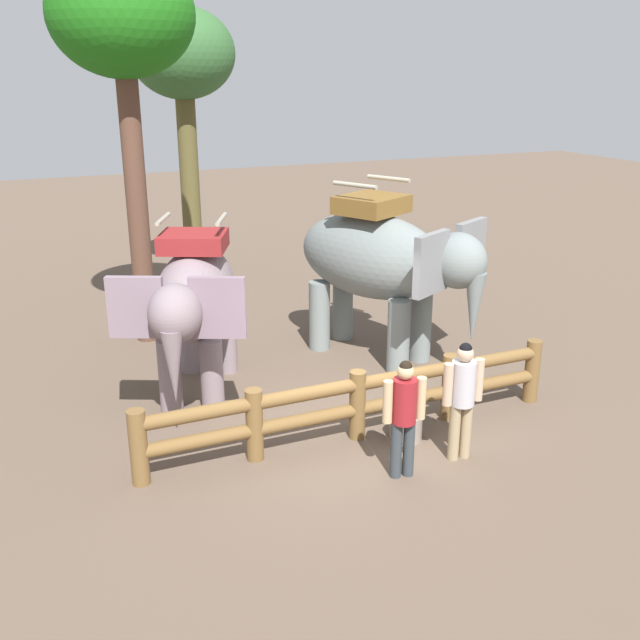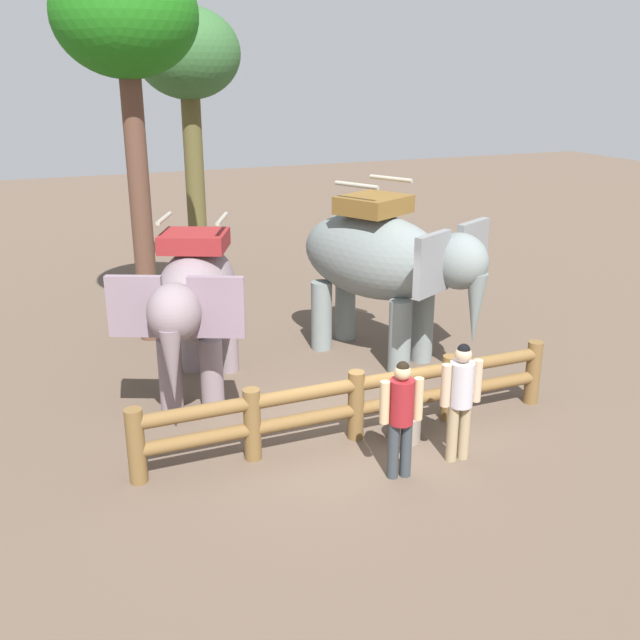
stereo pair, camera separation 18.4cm
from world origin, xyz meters
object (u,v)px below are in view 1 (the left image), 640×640
object	(u,v)px
log_fence	(357,400)
tourist_man_in_blue	(404,411)
tree_far_left	(183,64)
elephant_near_left	(194,300)
feed_bucket	(406,427)
elephant_center	(382,261)
tree_back_center	(122,25)
tourist_woman_in_black	(463,393)

from	to	relation	value
log_fence	tourist_man_in_blue	world-z (taller)	tourist_man_in_blue
tourist_man_in_blue	tree_far_left	size ratio (longest dim) A/B	0.25
log_fence	tree_far_left	world-z (taller)	tree_far_left
elephant_near_left	feed_bucket	xyz separation A→B (m)	(2.39, -2.70, -1.47)
tree_far_left	feed_bucket	size ratio (longest dim) A/B	13.80
log_fence	feed_bucket	distance (m)	0.82
elephant_center	tree_far_left	distance (m)	7.42
tree_far_left	tree_back_center	bearing A→B (deg)	-117.85
elephant_center	elephant_near_left	bearing A→B (deg)	-174.85
elephant_near_left	tree_far_left	size ratio (longest dim) A/B	0.54
tree_far_left	elephant_near_left	bearing A→B (deg)	-103.74
elephant_center	tourist_man_in_blue	xyz separation A→B (m)	(-1.72, -3.88, -0.90)
tree_back_center	log_fence	bearing A→B (deg)	-69.37
log_fence	elephant_near_left	world-z (taller)	elephant_near_left
log_fence	tourist_woman_in_black	world-z (taller)	tourist_woman_in_black
tree_back_center	feed_bucket	world-z (taller)	tree_back_center
elephant_center	feed_bucket	size ratio (longest dim) A/B	8.19
tourist_woman_in_black	tree_far_left	bearing A→B (deg)	96.71
elephant_center	tree_far_left	size ratio (longest dim) A/B	0.59
tourist_man_in_blue	elephant_center	bearing A→B (deg)	66.17
log_fence	tree_far_left	size ratio (longest dim) A/B	1.00
tree_back_center	tourist_woman_in_black	bearing A→B (deg)	-64.68
elephant_center	tree_far_left	xyz separation A→B (m)	(-1.93, 6.30, 3.40)
tourist_woman_in_black	tourist_man_in_blue	world-z (taller)	tourist_woman_in_black
tree_far_left	log_fence	bearing A→B (deg)	-89.09
elephant_center	tourist_man_in_blue	size ratio (longest dim) A/B	2.34
tree_far_left	tree_back_center	world-z (taller)	tree_back_center
elephant_near_left	tourist_woman_in_black	distance (m)	4.51
elephant_near_left	log_fence	bearing A→B (deg)	-53.30
tree_far_left	tourist_woman_in_black	bearing A→B (deg)	-83.29
feed_bucket	elephant_center	bearing A→B (deg)	69.00
tourist_man_in_blue	tree_back_center	world-z (taller)	tree_back_center
elephant_center	tree_far_left	world-z (taller)	tree_far_left
tree_far_left	tree_back_center	xyz separation A→B (m)	(-1.89, -3.58, 0.62)
tourist_woman_in_black	tree_back_center	distance (m)	8.70
log_fence	tree_far_left	bearing A→B (deg)	90.91
elephant_center	log_fence	bearing A→B (deg)	-123.70
tourist_man_in_blue	tree_far_left	distance (m)	11.06
log_fence	feed_bucket	bearing A→B (deg)	-28.20
elephant_near_left	tourist_woman_in_black	size ratio (longest dim) A/B	2.04
log_fence	feed_bucket	xyz separation A→B (m)	(0.63, -0.34, -0.41)
elephant_near_left	elephant_center	world-z (taller)	elephant_center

